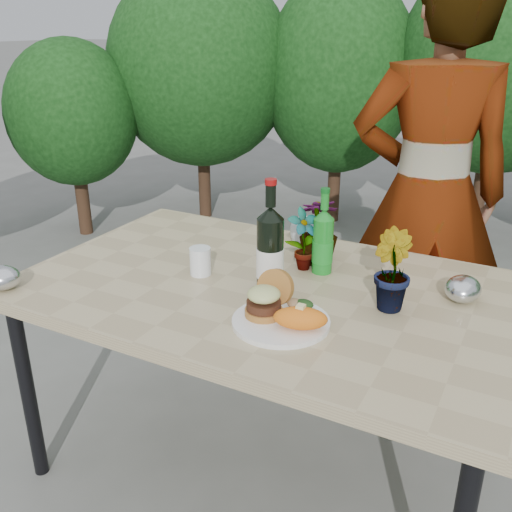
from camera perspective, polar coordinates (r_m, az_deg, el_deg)
The scene contains 18 objects.
ground at distance 2.29m, azimuth 1.00°, elevation -20.08°, with size 80.00×80.00×0.00m, color slate.
patio_table at distance 1.89m, azimuth 1.14°, elevation -4.43°, with size 1.60×1.00×0.75m.
shrub_hedge at distance 3.25m, azimuth 18.27°, elevation 14.06°, with size 6.81×5.16×2.10m.
dinner_plate at distance 1.63m, azimuth 2.51°, elevation -6.59°, with size 0.28×0.28×0.01m, color white.
burger_stack at distance 1.64m, azimuth 1.09°, elevation -4.25°, with size 0.11×0.16×0.11m.
sweet_potato at distance 1.57m, azimuth 4.47°, elevation -6.22°, with size 0.15×0.08×0.06m, color orange.
grilled_veg at distance 1.69m, azimuth 4.41°, elevation -4.76°, with size 0.08×0.05×0.03m.
wine_bottle at distance 1.78m, azimuth 1.42°, elevation 0.50°, with size 0.09×0.09×0.36m.
sparkling_water at distance 1.93m, azimuth 6.70°, elevation 1.37°, with size 0.07×0.07×0.30m.
plastic_cup at distance 1.93m, azimuth -5.59°, elevation -0.52°, with size 0.07×0.07×0.10m, color white.
seedling_left at distance 1.95m, azimuth 4.77°, elevation 1.63°, with size 0.11×0.08×0.22m, color #29591E.
seedling_mid at distance 1.72m, azimuth 13.29°, elevation -1.40°, with size 0.13×0.11×0.24m, color #1E571E.
seedling_right at distance 2.00m, azimuth 6.30°, elevation 2.54°, with size 0.13×0.13×0.24m, color #20581E.
blue_bowl at distance 2.15m, azimuth 5.26°, elevation 2.16°, with size 0.14×0.14×0.11m, color silver.
foil_packet_left at distance 1.99m, azimuth -24.19°, elevation -1.99°, with size 0.13×0.11×0.08m, color #B7B9BE.
foil_packet_right at distance 1.86m, azimuth 19.98°, elevation -3.10°, with size 0.13×0.11×0.08m, color silver.
person at distance 2.44m, azimuth 16.88°, elevation 5.74°, with size 0.65×0.42×1.77m, color #8E6247.
terracotta_pot at distance 4.44m, azimuth -7.81°, elevation 2.82°, with size 0.17×0.17×0.14m.
Camera 1 is at (0.75, -1.51, 1.55)m, focal length 40.00 mm.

